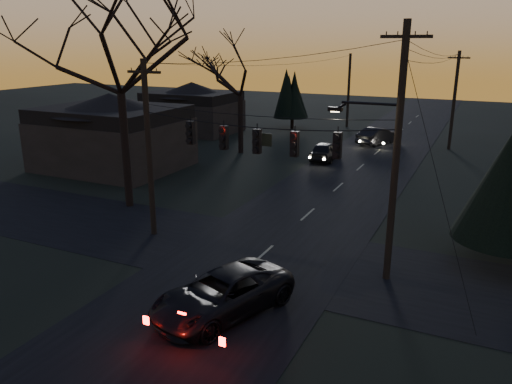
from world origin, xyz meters
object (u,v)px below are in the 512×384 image
at_px(sedan_oncoming_a, 325,151).
at_px(utility_pole_far_l, 347,127).
at_px(sedan_oncoming_b, 377,136).
at_px(utility_pole_far_r, 449,149).
at_px(utility_pole_right, 386,278).
at_px(utility_pole_left, 154,234).
at_px(suv_near, 223,294).
at_px(bare_tree_left, 117,44).

bearing_deg(sedan_oncoming_a, utility_pole_far_l, -82.01).
height_order(utility_pole_far_l, sedan_oncoming_b, utility_pole_far_l).
relative_size(utility_pole_far_r, sedan_oncoming_b, 1.80).
height_order(utility_pole_right, sedan_oncoming_b, utility_pole_right).
xyz_separation_m(sedan_oncoming_a, sedan_oncoming_b, (2.40, 8.37, 0.03)).
relative_size(utility_pole_left, utility_pole_far_l, 1.06).
height_order(utility_pole_right, suv_near, utility_pole_right).
bearing_deg(suv_near, utility_pole_left, 162.65).
xyz_separation_m(utility_pole_left, bare_tree_left, (-3.99, 3.07, 9.08)).
xyz_separation_m(bare_tree_left, suv_near, (10.79, -8.27, -8.33)).
bearing_deg(utility_pole_right, utility_pole_far_r, 90.00).
relative_size(utility_pole_right, utility_pole_left, 1.18).
bearing_deg(utility_pole_right, utility_pole_far_l, 107.72).
height_order(utility_pole_far_r, suv_near, utility_pole_far_r).
bearing_deg(sedan_oncoming_a, sedan_oncoming_b, -107.47).
bearing_deg(utility_pole_left, sedan_oncoming_b, 79.32).
height_order(utility_pole_left, suv_near, utility_pole_left).
relative_size(utility_pole_far_l, sedan_oncoming_b, 1.70).
xyz_separation_m(suv_near, sedan_oncoming_b, (-1.60, 32.79, 0.03)).
height_order(utility_pole_far_r, sedan_oncoming_b, utility_pole_far_r).
height_order(suv_near, sedan_oncoming_b, sedan_oncoming_b).
xyz_separation_m(utility_pole_far_r, sedan_oncoming_b, (-6.30, -0.42, 0.78)).
xyz_separation_m(utility_pole_right, sedan_oncoming_a, (-8.70, 19.21, 0.75)).
distance_m(utility_pole_right, utility_pole_far_r, 28.00).
bearing_deg(suv_near, utility_pole_far_l, 119.47).
height_order(bare_tree_left, suv_near, bare_tree_left).
bearing_deg(utility_pole_far_l, utility_pole_far_r, -34.82).
xyz_separation_m(utility_pole_right, utility_pole_left, (-11.50, 0.00, 0.00)).
bearing_deg(sedan_oncoming_a, utility_pole_far_r, -136.18).
distance_m(utility_pole_far_r, sedan_oncoming_b, 6.36).
distance_m(utility_pole_far_l, sedan_oncoming_b, 9.93).
bearing_deg(bare_tree_left, utility_pole_far_r, 58.14).
height_order(utility_pole_right, utility_pole_far_r, utility_pole_right).
bearing_deg(utility_pole_far_r, sedan_oncoming_b, -176.20).
height_order(utility_pole_far_r, utility_pole_far_l, utility_pole_far_r).
xyz_separation_m(utility_pole_right, suv_near, (-4.70, -5.21, 0.75)).
height_order(utility_pole_far_r, bare_tree_left, bare_tree_left).
bearing_deg(sedan_oncoming_b, suv_near, 114.89).
height_order(bare_tree_left, sedan_oncoming_a, bare_tree_left).
bearing_deg(sedan_oncoming_b, utility_pole_far_l, -36.20).
relative_size(utility_pole_right, bare_tree_left, 0.77).
bearing_deg(utility_pole_far_r, suv_near, -98.06).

